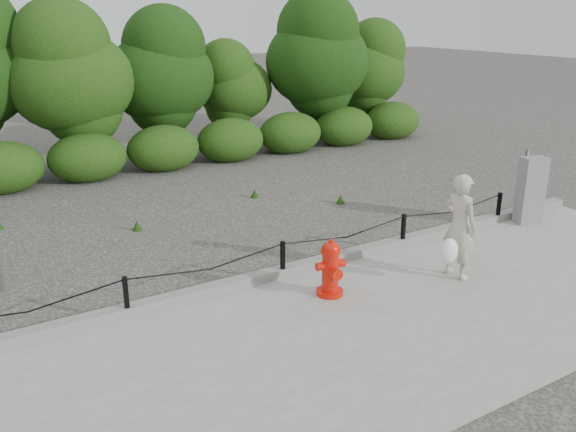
{
  "coord_description": "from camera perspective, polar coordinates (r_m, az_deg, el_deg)",
  "views": [
    {
      "loc": [
        -4.56,
        -7.54,
        4.12
      ],
      "look_at": [
        0.22,
        0.2,
        1.0
      ],
      "focal_mm": 38.0,
      "sensor_mm": 36.0,
      "label": 1
    }
  ],
  "objects": [
    {
      "name": "pedestrian",
      "position": [
        9.77,
        15.7,
        -1.07
      ],
      "size": [
        0.72,
        0.64,
        1.67
      ],
      "rotation": [
        0.0,
        0.0,
        1.64
      ],
      "color": "#B2AA99",
      "rests_on": "sidewalk"
    },
    {
      "name": "chain_barrier",
      "position": [
        9.54,
        -0.5,
        -3.65
      ],
      "size": [
        10.06,
        0.06,
        0.6
      ],
      "color": "black",
      "rests_on": "sidewalk"
    },
    {
      "name": "fire_hydrant",
      "position": [
        8.97,
        4.01,
        -4.94
      ],
      "size": [
        0.47,
        0.49,
        0.87
      ],
      "rotation": [
        0.0,
        0.0,
        -0.16
      ],
      "color": "red",
      "rests_on": "sidewalk"
    },
    {
      "name": "utility_cabinet",
      "position": [
        12.8,
        21.75,
        2.26
      ],
      "size": [
        0.56,
        0.42,
        1.46
      ],
      "rotation": [
        0.0,
        0.0,
        -0.24
      ],
      "color": "gray",
      "rests_on": "sidewalk"
    },
    {
      "name": "sidewalk",
      "position": [
        8.25,
        6.87,
        -10.85
      ],
      "size": [
        14.0,
        4.0,
        0.08
      ],
      "primitive_type": "cube",
      "color": "gray",
      "rests_on": "ground"
    },
    {
      "name": "treeline",
      "position": [
        17.09,
        -17.4,
        12.79
      ],
      "size": [
        20.17,
        3.79,
        4.76
      ],
      "color": "black",
      "rests_on": "ground"
    },
    {
      "name": "ground",
      "position": [
        9.72,
        -0.49,
        -6.13
      ],
      "size": [
        90.0,
        90.0,
        0.0
      ],
      "primitive_type": "plane",
      "color": "#2D2B28",
      "rests_on": "ground"
    },
    {
      "name": "curb",
      "position": [
        9.7,
        -0.65,
        -5.22
      ],
      "size": [
        14.0,
        0.22,
        0.14
      ],
      "primitive_type": "cube",
      "color": "slate",
      "rests_on": "sidewalk"
    }
  ]
}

